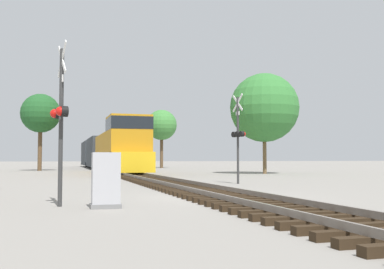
# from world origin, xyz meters

# --- Properties ---
(ground_plane) EXTENTS (400.00, 400.00, 0.00)m
(ground_plane) POSITION_xyz_m (0.00, 0.00, 0.00)
(ground_plane) COLOR gray
(rail_track_bed) EXTENTS (2.60, 160.00, 0.31)m
(rail_track_bed) POSITION_xyz_m (0.00, -0.00, 0.14)
(rail_track_bed) COLOR black
(rail_track_bed) RESTS_ON ground
(freight_train) EXTENTS (3.15, 46.20, 4.59)m
(freight_train) POSITION_xyz_m (0.00, 39.63, 2.03)
(freight_train) COLOR #B77A14
(freight_train) RESTS_ON ground
(crossing_signal_near) EXTENTS (0.50, 1.01, 4.56)m
(crossing_signal_near) POSITION_xyz_m (-5.15, -1.49, 2.52)
(crossing_signal_near) COLOR #333333
(crossing_signal_near) RESTS_ON ground
(crossing_signal_far) EXTENTS (0.49, 1.01, 4.72)m
(crossing_signal_far) POSITION_xyz_m (3.89, 7.44, 2.57)
(crossing_signal_far) COLOR #333333
(crossing_signal_far) RESTS_ON ground
(relay_cabinet) EXTENTS (0.80, 0.53, 1.49)m
(relay_cabinet) POSITION_xyz_m (-3.96, -2.26, 0.73)
(relay_cabinet) COLOR slate
(relay_cabinet) RESTS_ON ground
(tree_far_right) EXTENTS (6.01, 6.01, 8.76)m
(tree_far_right) POSITION_xyz_m (12.02, 21.11, 5.75)
(tree_far_right) COLOR brown
(tree_far_right) RESTS_ON ground
(tree_mid_background) EXTENTS (4.22, 4.22, 8.34)m
(tree_mid_background) POSITION_xyz_m (-7.08, 36.64, 6.18)
(tree_mid_background) COLOR brown
(tree_mid_background) RESTS_ON ground
(tree_deep_background) EXTENTS (4.27, 4.27, 8.18)m
(tree_deep_background) POSITION_xyz_m (8.74, 47.15, 6.01)
(tree_deep_background) COLOR brown
(tree_deep_background) RESTS_ON ground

